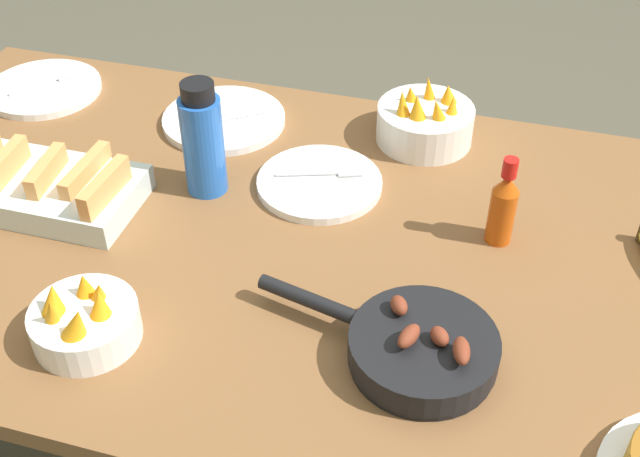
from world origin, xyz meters
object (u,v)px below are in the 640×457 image
at_px(empty_plate_far_right, 319,183).
at_px(hot_sauce_bottle, 503,206).
at_px(skillet, 419,348).
at_px(fruit_bowl_citrus, 84,321).
at_px(empty_plate_near_front, 44,89).
at_px(fruit_bowl_mango, 425,122).
at_px(melon_tray, 48,187).
at_px(water_bottle, 203,141).
at_px(empty_plate_far_left, 224,119).

distance_m(empty_plate_far_right, hot_sauce_bottle, 0.35).
relative_size(skillet, fruit_bowl_citrus, 2.34).
relative_size(empty_plate_near_front, hot_sauce_bottle, 1.49).
height_order(empty_plate_near_front, empty_plate_far_right, same).
distance_m(skillet, fruit_bowl_mango, 0.59).
xyz_separation_m(melon_tray, water_bottle, (0.26, 0.12, 0.07)).
bearing_deg(fruit_bowl_citrus, empty_plate_far_right, 63.59).
height_order(empty_plate_far_right, fruit_bowl_citrus, fruit_bowl_citrus).
bearing_deg(fruit_bowl_citrus, skillet, 10.70).
height_order(empty_plate_far_right, hot_sauce_bottle, hot_sauce_bottle).
bearing_deg(melon_tray, fruit_bowl_mango, 32.35).
height_order(empty_plate_far_left, fruit_bowl_mango, fruit_bowl_mango).
bearing_deg(water_bottle, hot_sauce_bottle, -0.02).
bearing_deg(water_bottle, fruit_bowl_citrus, -94.34).
height_order(empty_plate_near_front, fruit_bowl_mango, fruit_bowl_mango).
bearing_deg(skillet, fruit_bowl_mango, -67.48).
height_order(skillet, hot_sauce_bottle, hot_sauce_bottle).
bearing_deg(empty_plate_far_left, water_bottle, -76.30).
bearing_deg(fruit_bowl_mango, empty_plate_far_right, -126.95).
bearing_deg(empty_plate_near_front, empty_plate_far_right, -13.95).
relative_size(fruit_bowl_citrus, water_bottle, 0.73).
bearing_deg(empty_plate_near_front, fruit_bowl_mango, 2.83).
xyz_separation_m(skillet, empty_plate_far_left, (-0.51, 0.53, -0.02)).
distance_m(melon_tray, empty_plate_far_left, 0.40).
xyz_separation_m(empty_plate_near_front, water_bottle, (0.49, -0.23, 0.10)).
height_order(fruit_bowl_mango, water_bottle, water_bottle).
xyz_separation_m(empty_plate_near_front, hot_sauce_bottle, (1.03, -0.23, 0.07)).
relative_size(skillet, empty_plate_far_right, 1.61).
relative_size(melon_tray, water_bottle, 1.49).
relative_size(empty_plate_far_right, water_bottle, 1.06).
distance_m(skillet, fruit_bowl_citrus, 0.50).
xyz_separation_m(empty_plate_near_front, empty_plate_far_left, (0.43, -0.01, 0.00)).
bearing_deg(water_bottle, empty_plate_near_front, 154.42).
height_order(fruit_bowl_citrus, water_bottle, water_bottle).
xyz_separation_m(melon_tray, fruit_bowl_citrus, (0.23, -0.28, 0.00)).
relative_size(fruit_bowl_mango, hot_sauce_bottle, 1.15).
bearing_deg(hot_sauce_bottle, fruit_bowl_citrus, -144.75).
xyz_separation_m(melon_tray, empty_plate_far_right, (0.46, 0.18, -0.02)).
distance_m(fruit_bowl_mango, fruit_bowl_citrus, 0.78).
bearing_deg(melon_tray, skillet, -14.95).
relative_size(empty_plate_far_right, hot_sauce_bottle, 1.41).
bearing_deg(fruit_bowl_mango, water_bottle, -142.72).
relative_size(skillet, empty_plate_near_front, 1.52).
relative_size(empty_plate_far_left, water_bottle, 1.16).
height_order(skillet, empty_plate_near_front, skillet).
distance_m(fruit_bowl_mango, hot_sauce_bottle, 0.33).
xyz_separation_m(melon_tray, skillet, (0.72, -0.19, -0.00)).
distance_m(empty_plate_near_front, empty_plate_far_left, 0.43).
height_order(skillet, fruit_bowl_citrus, fruit_bowl_citrus).
height_order(empty_plate_far_left, water_bottle, water_bottle).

